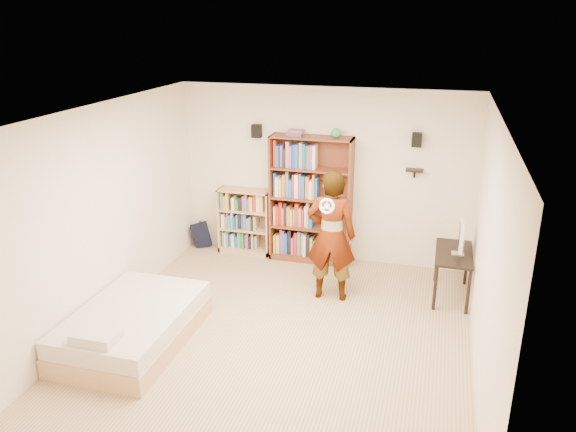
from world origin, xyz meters
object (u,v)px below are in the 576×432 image
computer_desk (452,274)px  daybed (133,321)px  low_bookshelf (245,221)px  person (331,236)px  tall_bookshelf (311,200)px

computer_desk → daybed: computer_desk is taller
low_bookshelf → person: person is taller
person → daybed: bearing=36.0°
tall_bookshelf → person: (0.55, -1.16, -0.09)m
low_bookshelf → daybed: bearing=-97.2°
daybed → person: (2.01, 1.74, 0.63)m
tall_bookshelf → computer_desk: (2.15, -0.70, -0.66)m
tall_bookshelf → daybed: size_ratio=1.06×
low_bookshelf → person: size_ratio=0.59×
tall_bookshelf → person: 1.29m
tall_bookshelf → daybed: tall_bookshelf is taller
low_bookshelf → computer_desk: size_ratio=1.10×
tall_bookshelf → low_bookshelf: (-1.09, 0.02, -0.46)m
computer_desk → person: bearing=-164.0°
daybed → computer_desk: bearing=31.3°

